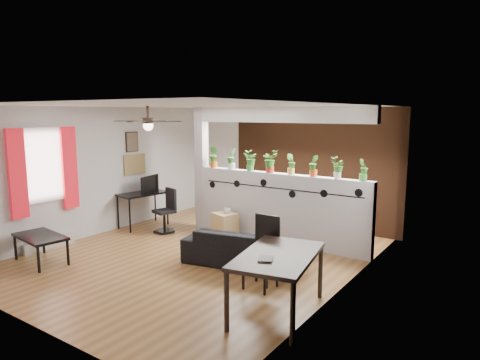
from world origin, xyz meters
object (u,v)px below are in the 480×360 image
object	(u,v)px
sofa	(245,248)
dining_table	(278,260)
potted_plant_2	(250,160)
cup	(227,211)
ceiling_fan	(148,123)
potted_plant_6	(338,167)
potted_plant_0	(214,156)
cube_shelf	(225,226)
potted_plant_5	(314,165)
potted_plant_4	(291,163)
potted_plant_7	(363,169)
computer_desk	(143,196)
folding_chair	(264,245)
potted_plant_1	(231,158)
potted_plant_3	(270,161)
office_chair	(167,213)

from	to	relation	value
sofa	dining_table	xyz separation A→B (m)	(1.30, -1.23, 0.41)
potted_plant_2	cup	world-z (taller)	potted_plant_2
potted_plant_2	cup	xyz separation A→B (m)	(-0.27, -0.41, -0.98)
ceiling_fan	potted_plant_6	size ratio (longest dim) A/B	3.18
potted_plant_0	cube_shelf	bearing A→B (deg)	-35.27
potted_plant_5	cube_shelf	world-z (taller)	potted_plant_5
potted_plant_4	cube_shelf	xyz separation A→B (m)	(-1.23, -0.41, -1.29)
potted_plant_7	cup	distance (m)	2.74
potted_plant_4	cube_shelf	size ratio (longest dim) A/B	0.72
potted_plant_7	potted_plant_4	bearing A→B (deg)	180.00
potted_plant_6	potted_plant_0	bearing A→B (deg)	180.00
potted_plant_0	potted_plant_2	world-z (taller)	potted_plant_0
potted_plant_4	dining_table	size ratio (longest dim) A/B	0.25
potted_plant_6	cup	world-z (taller)	potted_plant_6
potted_plant_2	cube_shelf	world-z (taller)	potted_plant_2
potted_plant_7	computer_desk	bearing A→B (deg)	-172.05
potted_plant_7	folding_chair	bearing A→B (deg)	-110.96
cube_shelf	ceiling_fan	bearing A→B (deg)	-96.78
potted_plant_1	potted_plant_6	distance (m)	2.26
dining_table	potted_plant_4	bearing A→B (deg)	114.64
potted_plant_6	cube_shelf	xyz separation A→B (m)	(-2.13, -0.41, -1.28)
potted_plant_4	potted_plant_2	bearing A→B (deg)	180.00
potted_plant_6	sofa	world-z (taller)	potted_plant_6
potted_plant_2	potted_plant_4	world-z (taller)	potted_plant_2
potted_plant_6	dining_table	bearing A→B (deg)	-83.75
potted_plant_6	cup	xyz separation A→B (m)	(-2.08, -0.41, -0.97)
ceiling_fan	computer_desk	size ratio (longest dim) A/B	1.07
potted_plant_3	computer_desk	bearing A→B (deg)	-167.10
dining_table	potted_plant_2	bearing A→B (deg)	128.93
ceiling_fan	potted_plant_0	world-z (taller)	ceiling_fan
folding_chair	dining_table	bearing A→B (deg)	-47.55
potted_plant_6	potted_plant_4	bearing A→B (deg)	-180.00
potted_plant_0	potted_plant_3	size ratio (longest dim) A/B	1.00
potted_plant_0	office_chair	world-z (taller)	potted_plant_0
ceiling_fan	potted_plant_6	distance (m)	3.36
potted_plant_6	potted_plant_5	bearing A→B (deg)	-180.00
potted_plant_2	sofa	bearing A→B (deg)	-59.83
potted_plant_2	computer_desk	size ratio (longest dim) A/B	0.36
potted_plant_3	cup	world-z (taller)	potted_plant_3
potted_plant_2	potted_plant_6	xyz separation A→B (m)	(1.81, 0.00, -0.01)
potted_plant_1	potted_plant_4	world-z (taller)	potted_plant_1
potted_plant_0	potted_plant_4	xyz separation A→B (m)	(1.81, -0.00, -0.03)
potted_plant_0	potted_plant_3	world-z (taller)	potted_plant_0
potted_plant_6	cube_shelf	size ratio (longest dim) A/B	0.71
potted_plant_6	cup	distance (m)	2.33
ceiling_fan	potted_plant_0	bearing A→B (deg)	89.36
ceiling_fan	cube_shelf	distance (m)	2.55
cup	computer_desk	xyz separation A→B (m)	(-2.10, -0.24, 0.10)
computer_desk	dining_table	xyz separation A→B (m)	(4.46, -1.94, 0.01)
potted_plant_0	office_chair	xyz separation A→B (m)	(-0.73, -0.69, -1.18)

